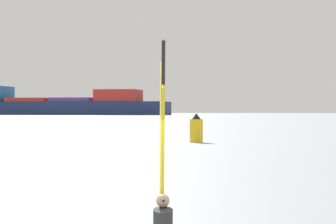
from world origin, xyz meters
TOP-DOWN VIEW (x-y plane):
  - windsurfer at (0.01, 0.29)m, footprint 1.82×3.61m
  - cargo_ship at (-283.04, 430.73)m, footprint 195.72×69.01m
  - distant_headland at (-397.95, 1247.49)m, footprint 1130.49×493.95m
  - channel_buoy at (-17.42, 49.48)m, footprint 1.12×1.12m

SIDE VIEW (x-z plane):
  - windsurfer at x=0.01m, z-range -0.99..2.90m
  - channel_buoy at x=-17.42m, z-range -0.11..2.33m
  - cargo_ship at x=-283.04m, z-range -9.45..24.66m
  - distant_headland at x=-397.95m, z-range 0.00..33.20m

